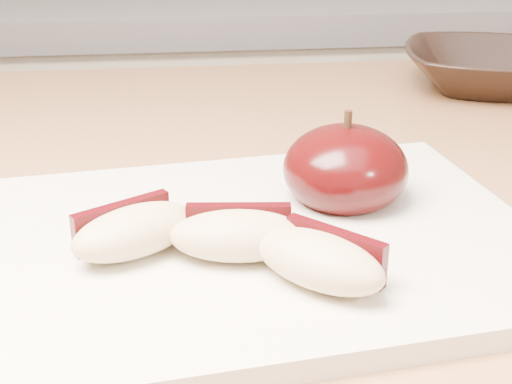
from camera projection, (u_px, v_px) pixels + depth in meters
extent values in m
cube|color=silver|center=(162.00, 257.00, 1.31)|extent=(2.40, 0.60, 0.90)
cube|color=#AD794B|center=(126.00, 207.00, 0.50)|extent=(1.64, 0.64, 0.04)
cube|color=silver|center=(256.00, 243.00, 0.40)|extent=(0.34, 0.26, 0.01)
ellipsoid|color=black|center=(345.00, 169.00, 0.43)|extent=(0.09, 0.09, 0.05)
cylinder|color=black|center=(348.00, 120.00, 0.42)|extent=(0.00, 0.00, 0.01)
ellipsoid|color=tan|center=(135.00, 231.00, 0.37)|extent=(0.08, 0.07, 0.03)
cube|color=black|center=(122.00, 223.00, 0.38)|extent=(0.05, 0.03, 0.02)
ellipsoid|color=tan|center=(238.00, 236.00, 0.36)|extent=(0.07, 0.04, 0.03)
cube|color=black|center=(239.00, 225.00, 0.38)|extent=(0.06, 0.01, 0.02)
ellipsoid|color=tan|center=(318.00, 261.00, 0.34)|extent=(0.07, 0.07, 0.03)
cube|color=black|center=(335.00, 251.00, 0.35)|extent=(0.04, 0.04, 0.02)
imported|color=black|center=(489.00, 69.00, 0.70)|extent=(0.21, 0.21, 0.04)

